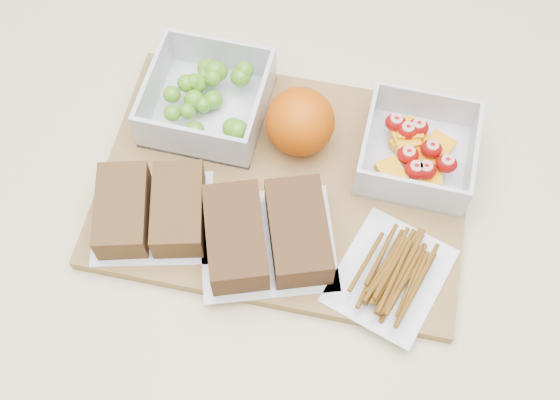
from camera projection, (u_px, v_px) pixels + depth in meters
The scene contains 9 objects.
ground at pixel (277, 384), 1.61m from camera, with size 4.00×4.00×0.00m, color gray.
counter at pixel (275, 323), 1.22m from camera, with size 1.20×0.90×0.90m, color beige.
cutting_board at pixel (284, 184), 0.82m from camera, with size 0.42×0.30×0.02m, color olive.
grape_container at pixel (209, 98), 0.84m from camera, with size 0.14×0.14×0.06m.
fruit_container at pixel (417, 151), 0.81m from camera, with size 0.13×0.13×0.05m.
orange at pixel (300, 122), 0.80m from camera, with size 0.08×0.08×0.08m, color #C54C04.
sandwich_bag_left at pixel (151, 210), 0.77m from camera, with size 0.16×0.15×0.04m.
sandwich_bag_center at pixel (267, 235), 0.76m from camera, with size 0.18×0.17×0.05m.
pretzel_bag at pixel (392, 271), 0.75m from camera, with size 0.14×0.16×0.03m.
Camera 1 is at (0.10, -0.37, 1.63)m, focal length 45.00 mm.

